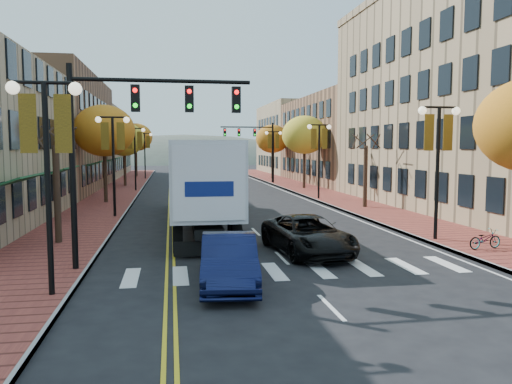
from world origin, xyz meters
name	(u,v)px	position (x,y,z in m)	size (l,w,h in m)	color
ground	(310,287)	(0.00, 0.00, 0.00)	(200.00, 200.00, 0.00)	black
sidewalk_left	(118,193)	(-9.00, 32.50, 0.07)	(4.00, 85.00, 0.15)	brown
sidewalk_right	(308,190)	(9.00, 32.50, 0.07)	(4.00, 85.00, 0.15)	brown
building_left_mid	(33,134)	(-17.00, 36.00, 5.50)	(12.00, 24.00, 11.00)	brown
building_left_far	(81,143)	(-17.00, 61.00, 4.75)	(12.00, 26.00, 9.50)	#9E8966
building_right_mid	(364,141)	(18.50, 42.00, 5.00)	(15.00, 24.00, 10.00)	brown
building_right_far	(313,139)	(18.50, 64.00, 5.50)	(15.00, 20.00, 11.00)	#9E8966
tree_left_a	(57,194)	(-9.00, 8.00, 2.25)	(0.28, 0.28, 4.20)	#382619
tree_left_b	(104,131)	(-9.00, 24.00, 5.45)	(4.48, 4.48, 7.21)	#382619
tree_left_c	(124,139)	(-9.00, 40.00, 5.05)	(4.16, 4.16, 6.69)	#382619
tree_left_d	(136,137)	(-9.00, 58.00, 5.60)	(4.61, 4.61, 7.42)	#382619
tree_right_b	(365,176)	(9.00, 18.00, 2.25)	(0.28, 0.28, 4.20)	#382619
tree_right_c	(304,135)	(9.00, 34.00, 5.45)	(4.48, 4.48, 7.21)	#382619
tree_right_d	(272,139)	(9.00, 50.00, 5.29)	(4.35, 4.35, 7.00)	#382619
lamp_left_a	(46,146)	(-7.50, 0.00, 4.29)	(1.96, 0.36, 6.05)	black
lamp_left_b	(113,146)	(-7.50, 16.00, 4.29)	(1.96, 0.36, 6.05)	black
lamp_left_c	(135,147)	(-7.50, 34.00, 4.29)	(1.96, 0.36, 6.05)	black
lamp_left_d	(145,147)	(-7.50, 52.00, 4.29)	(1.96, 0.36, 6.05)	black
lamp_right_a	(438,146)	(7.50, 6.00, 4.29)	(1.96, 0.36, 6.05)	black
lamp_right_b	(319,146)	(7.50, 24.00, 4.29)	(1.96, 0.36, 6.05)	black
lamp_right_c	(273,147)	(7.50, 42.00, 4.29)	(1.96, 0.36, 6.05)	black
traffic_mast_near	(131,127)	(-5.48, 3.00, 4.92)	(6.10, 0.35, 7.00)	black
traffic_mast_far	(256,141)	(5.48, 42.00, 4.92)	(6.10, 0.34, 7.00)	black
semi_truck	(200,177)	(-2.62, 12.85, 2.64)	(3.18, 18.13, 4.52)	black
navy_sedan	(229,261)	(-2.43, 0.54, 0.78)	(1.66, 4.75, 1.57)	#0D1235
black_suv	(308,235)	(1.21, 4.67, 0.76)	(2.51, 5.45, 1.51)	black
car_far_white	(199,174)	(-0.50, 51.26, 0.66)	(1.57, 3.90, 1.33)	silver
car_far_silver	(222,171)	(3.50, 60.96, 0.58)	(1.63, 4.01, 1.17)	#9B9CA2
car_far_oncoming	(210,167)	(2.48, 72.91, 0.73)	(1.54, 4.41, 1.45)	#B1B0B9
bicycle	(485,239)	(8.34, 3.64, 0.55)	(0.53, 1.52, 0.80)	gray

